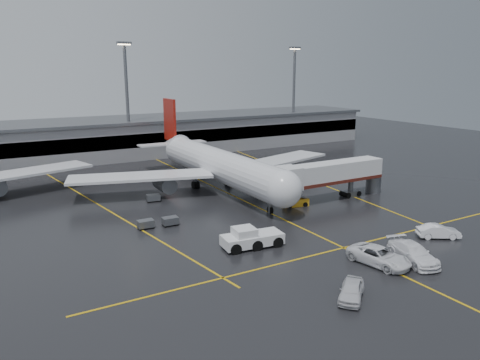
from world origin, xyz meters
TOP-DOWN VIEW (x-y plane):
  - ground at (0.00, 0.00)m, footprint 220.00×220.00m
  - apron_line_centre at (0.00, 0.00)m, footprint 0.25×90.00m
  - apron_line_stop at (0.00, -22.00)m, footprint 60.00×0.25m
  - apron_line_left at (-20.00, 10.00)m, footprint 9.99×69.35m
  - apron_line_right at (18.00, 10.00)m, footprint 7.57×69.64m
  - terminal at (0.00, 47.93)m, footprint 122.00×19.00m
  - light_mast_mid at (-5.00, 42.00)m, footprint 3.00×1.20m
  - light_mast_right at (40.00, 42.00)m, footprint 3.00×1.20m
  - main_airliner at (0.00, 9.70)m, footprint 48.80×45.60m
  - jet_bridge at (11.87, -6.00)m, footprint 19.90×3.40m
  - pushback_tractor at (-8.98, -16.47)m, footprint 7.24×3.71m
  - belt_loader at (5.26, -5.90)m, footprint 3.98×2.49m
  - service_van_a at (-0.04, -27.28)m, footprint 4.15×7.09m
  - service_van_b at (3.55, -28.59)m, footprint 4.30×7.18m
  - service_van_c at (11.98, -25.27)m, footprint 5.15×4.07m
  - service_van_d at (-7.66, -31.33)m, footprint 4.88×4.54m
  - baggage_cart_a at (-14.11, -4.87)m, footprint 2.04×1.37m
  - baggage_cart_b at (-17.25, -4.43)m, footprint 2.04×1.36m
  - baggage_cart_c at (-12.19, 6.87)m, footprint 2.18×1.60m

SIDE VIEW (x-z plane):
  - ground at x=0.00m, z-range 0.00..0.00m
  - apron_line_centre at x=0.00m, z-range 0.00..0.02m
  - apron_line_stop at x=0.00m, z-range 0.00..0.02m
  - apron_line_left at x=-20.00m, z-range 0.00..0.02m
  - apron_line_right at x=18.00m, z-range 0.00..0.02m
  - belt_loader at x=5.26m, z-range -0.59..1.75m
  - baggage_cart_a at x=-14.11m, z-range 0.07..1.19m
  - baggage_cart_b at x=-17.25m, z-range 0.07..1.19m
  - baggage_cart_c at x=-12.19m, z-range 0.07..1.19m
  - service_van_d at x=-7.66m, z-range 0.00..1.62m
  - service_van_c at x=11.98m, z-range 0.00..1.64m
  - service_van_a at x=-0.04m, z-range 0.00..1.85m
  - service_van_b at x=3.55m, z-range 0.00..1.95m
  - pushback_tractor at x=-8.98m, z-range -0.25..2.24m
  - jet_bridge at x=11.87m, z-range 0.91..6.96m
  - main_airliner at x=0.00m, z-range -2.84..11.26m
  - terminal at x=0.00m, z-range 0.02..8.62m
  - light_mast_mid at x=-5.00m, z-range 1.75..27.20m
  - light_mast_right at x=40.00m, z-range 1.75..27.20m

